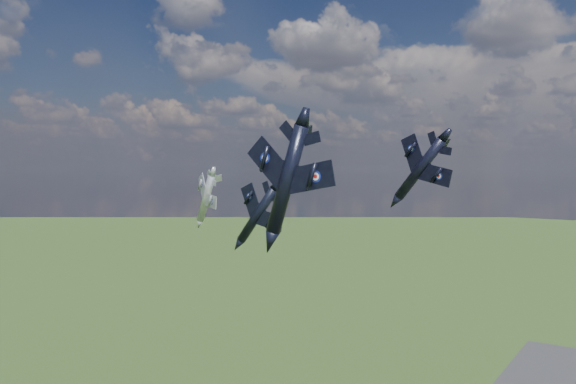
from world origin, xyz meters
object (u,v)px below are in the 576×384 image
Objects in this scene: jet_high_navy at (420,169)px; jet_lead_navy at (257,215)px; jet_left_silver at (206,198)px; jet_right_navy at (287,180)px.

jet_lead_navy is at bearing -139.89° from jet_high_navy.
jet_left_silver reaches higher than jet_lead_navy.
jet_right_navy is 34.89m from jet_high_navy.
jet_left_silver is (-16.52, 6.84, 1.75)m from jet_lead_navy.
jet_lead_navy is 32.38m from jet_right_navy.
jet_right_navy is (21.43, -23.57, 5.82)m from jet_lead_navy.
jet_left_silver is (-37.95, 30.42, -4.07)m from jet_right_navy.
jet_left_silver is at bearing -161.59° from jet_high_navy.
jet_left_silver is (-37.31, -4.45, -5.08)m from jet_high_navy.
jet_lead_navy is at bearing 2.13° from jet_left_silver.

